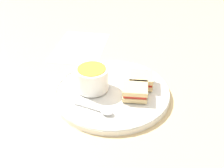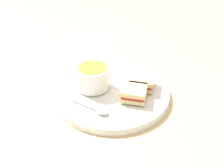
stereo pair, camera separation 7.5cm
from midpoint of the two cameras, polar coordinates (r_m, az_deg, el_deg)
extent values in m
plane|color=#D1B27F|center=(0.77, -2.78, -2.42)|extent=(2.40, 2.40, 0.00)
cylinder|color=white|center=(0.77, -2.79, -1.96)|extent=(0.33, 0.33, 0.02)
torus|color=white|center=(0.76, -2.81, -1.40)|extent=(0.33, 0.33, 0.01)
cylinder|color=white|center=(0.77, -7.04, -0.67)|extent=(0.05, 0.05, 0.01)
cylinder|color=white|center=(0.75, -7.20, 1.14)|extent=(0.09, 0.09, 0.06)
cylinder|color=gold|center=(0.73, -7.37, 3.16)|extent=(0.08, 0.08, 0.01)
cube|color=silver|center=(0.70, -8.24, -5.04)|extent=(0.09, 0.03, 0.00)
ellipsoid|color=silver|center=(0.68, -3.91, -6.21)|extent=(0.04, 0.03, 0.01)
cube|color=#DBBC7F|center=(0.73, 2.10, -2.32)|extent=(0.07, 0.07, 0.01)
cube|color=#B72D23|center=(0.72, 2.12, -1.66)|extent=(0.06, 0.06, 0.01)
cube|color=#DBBC7F|center=(0.72, 2.14, -0.99)|extent=(0.07, 0.07, 0.01)
cube|color=#DBBC7F|center=(0.77, 3.58, 0.19)|extent=(0.07, 0.07, 0.01)
cube|color=#B72D23|center=(0.77, 3.61, 0.83)|extent=(0.06, 0.06, 0.01)
cube|color=#DBBC7F|center=(0.76, 3.64, 1.48)|extent=(0.07, 0.07, 0.01)
cube|color=white|center=(1.04, -9.01, 7.94)|extent=(0.19, 0.26, 0.00)
camera|label=1|loc=(0.04, -92.86, -2.03)|focal=42.00mm
camera|label=2|loc=(0.04, 87.14, 2.03)|focal=42.00mm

